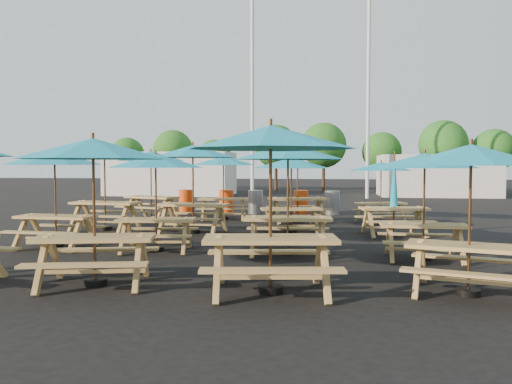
# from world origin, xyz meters

# --- Properties ---
(ground) EXTENTS (120.00, 120.00, 0.00)m
(ground) POSITION_xyz_m (0.00, 0.00, 0.00)
(ground) COLOR black
(ground) RESTS_ON ground
(picnic_unit_1) EXTENTS (2.37, 2.37, 2.27)m
(picnic_unit_1) POSITION_xyz_m (-4.04, -3.03, 1.99)
(picnic_unit_1) COLOR tan
(picnic_unit_1) RESTS_ON ground
(picnic_unit_2) EXTENTS (2.71, 2.71, 2.53)m
(picnic_unit_2) POSITION_xyz_m (-4.33, 0.19, 2.21)
(picnic_unit_2) COLOR tan
(picnic_unit_2) RESTS_ON ground
(picnic_unit_3) EXTENTS (3.12, 3.12, 2.46)m
(picnic_unit_3) POSITION_xyz_m (-4.04, 3.29, 2.15)
(picnic_unit_3) COLOR tan
(picnic_unit_3) RESTS_ON ground
(picnic_unit_4) EXTENTS (2.82, 2.82, 2.37)m
(picnic_unit_4) POSITION_xyz_m (-1.48, -6.33, 2.07)
(picnic_unit_4) COLOR tan
(picnic_unit_4) RESTS_ON ground
(picnic_unit_5) EXTENTS (2.49, 2.49, 2.19)m
(picnic_unit_5) POSITION_xyz_m (-1.59, -3.12, 1.92)
(picnic_unit_5) COLOR tan
(picnic_unit_5) RESTS_ON ground
(picnic_unit_6) EXTENTS (2.69, 2.69, 2.52)m
(picnic_unit_6) POSITION_xyz_m (-1.57, -0.10, 2.20)
(picnic_unit_6) COLOR tan
(picnic_unit_6) RESTS_ON ground
(picnic_unit_7) EXTENTS (2.56, 2.56, 2.27)m
(picnic_unit_7) POSITION_xyz_m (-1.45, 3.50, 1.99)
(picnic_unit_7) COLOR tan
(picnic_unit_7) RESTS_ON ground
(picnic_unit_8) EXTENTS (2.87, 2.87, 2.53)m
(picnic_unit_8) POSITION_xyz_m (1.35, -6.41, 2.22)
(picnic_unit_8) COLOR tan
(picnic_unit_8) RESTS_ON ground
(picnic_unit_9) EXTENTS (2.57, 2.57, 2.40)m
(picnic_unit_9) POSITION_xyz_m (1.35, -3.07, 2.10)
(picnic_unit_9) COLOR tan
(picnic_unit_9) RESTS_ON ground
(picnic_unit_10) EXTENTS (2.59, 2.59, 2.16)m
(picnic_unit_10) POSITION_xyz_m (1.18, 0.27, 1.89)
(picnic_unit_10) COLOR tan
(picnic_unit_10) RESTS_ON ground
(picnic_unit_11) EXTENTS (3.06, 3.06, 2.47)m
(picnic_unit_11) POSITION_xyz_m (1.20, 3.06, 2.16)
(picnic_unit_11) COLOR tan
(picnic_unit_11) RESTS_ON ground
(picnic_unit_12) EXTENTS (2.78, 2.78, 2.24)m
(picnic_unit_12) POSITION_xyz_m (4.25, -6.13, 1.96)
(picnic_unit_12) COLOR tan
(picnic_unit_12) RESTS_ON ground
(picnic_unit_13) EXTENTS (2.23, 2.23, 2.19)m
(picnic_unit_13) POSITION_xyz_m (4.13, -3.31, 1.91)
(picnic_unit_13) COLOR tan
(picnic_unit_13) RESTS_ON ground
(picnic_unit_14) EXTENTS (2.04, 1.85, 2.31)m
(picnic_unit_14) POSITION_xyz_m (4.00, 0.24, 0.95)
(picnic_unit_14) COLOR tan
(picnic_unit_14) RESTS_ON ground
(picnic_unit_15) EXTENTS (2.59, 2.59, 2.05)m
(picnic_unit_15) POSITION_xyz_m (3.96, 3.23, 1.80)
(picnic_unit_15) COLOR tan
(picnic_unit_15) RESTS_ON ground
(waste_bin_0) EXTENTS (0.58, 0.58, 0.93)m
(waste_bin_0) POSITION_xyz_m (-3.57, 6.08, 0.47)
(waste_bin_0) COLOR #DF420D
(waste_bin_0) RESTS_ON ground
(waste_bin_1) EXTENTS (0.58, 0.58, 0.93)m
(waste_bin_1) POSITION_xyz_m (-1.87, 6.06, 0.47)
(waste_bin_1) COLOR #DF420D
(waste_bin_1) RESTS_ON ground
(waste_bin_2) EXTENTS (0.58, 0.58, 0.93)m
(waste_bin_2) POSITION_xyz_m (-0.64, 5.86, 0.47)
(waste_bin_2) COLOR gray
(waste_bin_2) RESTS_ON ground
(waste_bin_3) EXTENTS (0.58, 0.58, 0.93)m
(waste_bin_3) POSITION_xyz_m (1.15, 6.19, 0.47)
(waste_bin_3) COLOR #DF420D
(waste_bin_3) RESTS_ON ground
(waste_bin_4) EXTENTS (0.58, 0.58, 0.93)m
(waste_bin_4) POSITION_xyz_m (2.38, 5.90, 0.47)
(waste_bin_4) COLOR gray
(waste_bin_4) RESTS_ON ground
(mast_0) EXTENTS (0.20, 0.20, 12.00)m
(mast_0) POSITION_xyz_m (-2.00, 14.00, 6.00)
(mast_0) COLOR silver
(mast_0) RESTS_ON ground
(mast_1) EXTENTS (0.20, 0.20, 12.00)m
(mast_1) POSITION_xyz_m (4.50, 16.00, 6.00)
(mast_1) COLOR silver
(mast_1) RESTS_ON ground
(event_tent_0) EXTENTS (8.00, 4.00, 2.80)m
(event_tent_0) POSITION_xyz_m (-8.00, 18.00, 1.40)
(event_tent_0) COLOR silver
(event_tent_0) RESTS_ON ground
(event_tent_1) EXTENTS (7.00, 4.00, 2.60)m
(event_tent_1) POSITION_xyz_m (9.00, 19.00, 1.30)
(event_tent_1) COLOR silver
(event_tent_1) RESTS_ON ground
(tree_0) EXTENTS (2.80, 2.80, 4.24)m
(tree_0) POSITION_xyz_m (-14.07, 25.25, 2.83)
(tree_0) COLOR #382314
(tree_0) RESTS_ON ground
(tree_1) EXTENTS (3.11, 3.11, 4.72)m
(tree_1) POSITION_xyz_m (-9.74, 23.90, 3.15)
(tree_1) COLOR #382314
(tree_1) RESTS_ON ground
(tree_2) EXTENTS (2.59, 2.59, 3.93)m
(tree_2) POSITION_xyz_m (-6.39, 23.65, 2.62)
(tree_2) COLOR #382314
(tree_2) RESTS_ON ground
(tree_3) EXTENTS (3.36, 3.36, 5.09)m
(tree_3) POSITION_xyz_m (-1.75, 24.72, 3.41)
(tree_3) COLOR #382314
(tree_3) RESTS_ON ground
(tree_4) EXTENTS (3.41, 3.41, 5.17)m
(tree_4) POSITION_xyz_m (1.90, 24.26, 3.46)
(tree_4) COLOR #382314
(tree_4) RESTS_ON ground
(tree_5) EXTENTS (2.94, 2.94, 4.45)m
(tree_5) POSITION_xyz_m (6.22, 24.67, 2.97)
(tree_5) COLOR #382314
(tree_5) RESTS_ON ground
(tree_6) EXTENTS (3.38, 3.38, 5.13)m
(tree_6) POSITION_xyz_m (10.23, 22.90, 3.43)
(tree_6) COLOR #382314
(tree_6) RESTS_ON ground
(tree_7) EXTENTS (2.95, 2.95, 4.48)m
(tree_7) POSITION_xyz_m (13.63, 22.92, 2.99)
(tree_7) COLOR #382314
(tree_7) RESTS_ON ground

